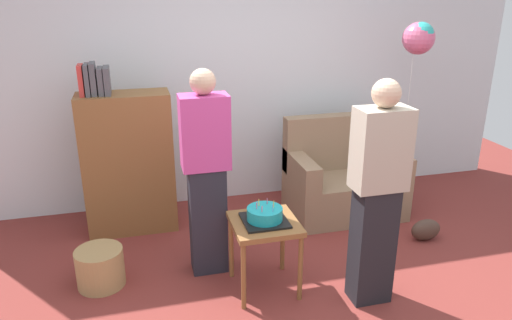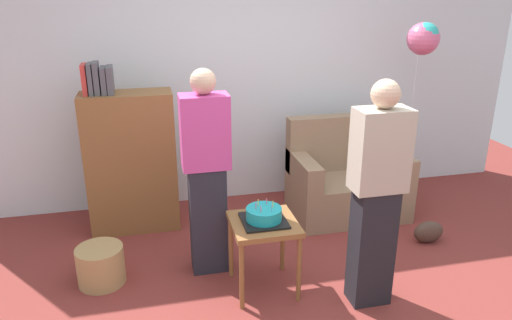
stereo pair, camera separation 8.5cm
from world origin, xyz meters
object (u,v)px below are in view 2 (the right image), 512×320
(side_table, at_px, (264,232))
(birthday_cake, at_px, (264,215))
(couch, at_px, (346,181))
(person_holding_cake, at_px, (376,196))
(wicker_basket, at_px, (101,265))
(person_blowing_candles, at_px, (206,173))
(balloon_bunch, at_px, (424,38))
(handbag, at_px, (428,232))
(bookshelf, at_px, (131,160))

(side_table, distance_m, birthday_cake, 0.13)
(couch, bearing_deg, person_holding_cake, -106.42)
(wicker_basket, bearing_deg, person_holding_cake, -19.28)
(birthday_cake, height_order, person_holding_cake, person_holding_cake)
(couch, height_order, wicker_basket, couch)
(birthday_cake, xyz_separation_m, wicker_basket, (-1.21, 0.35, -0.46))
(person_blowing_candles, distance_m, balloon_bunch, 2.44)
(handbag, bearing_deg, balloon_bunch, 75.46)
(person_blowing_candles, bearing_deg, handbag, -17.51)
(side_table, bearing_deg, couch, 44.16)
(wicker_basket, xyz_separation_m, balloon_bunch, (3.01, 0.72, 1.57))
(wicker_basket, bearing_deg, balloon_bunch, 13.47)
(couch, distance_m, bookshelf, 2.10)
(birthday_cake, bearing_deg, wicker_basket, 163.67)
(person_holding_cake, bearing_deg, person_blowing_candles, -28.03)
(person_blowing_candles, bearing_deg, couch, 9.30)
(wicker_basket, xyz_separation_m, handbag, (2.82, -0.01, -0.05))
(side_table, xyz_separation_m, wicker_basket, (-1.21, 0.35, -0.33))
(person_blowing_candles, relative_size, handbag, 5.82)
(person_holding_cake, bearing_deg, side_table, -19.46)
(wicker_basket, distance_m, balloon_bunch, 3.47)
(bookshelf, xyz_separation_m, person_holding_cake, (1.65, -1.56, 0.16))
(balloon_bunch, bearing_deg, bookshelf, 176.40)
(side_table, bearing_deg, person_holding_cake, -24.06)
(person_blowing_candles, distance_m, person_holding_cake, 1.27)
(side_table, bearing_deg, balloon_bunch, 30.79)
(bookshelf, relative_size, person_blowing_candles, 0.96)
(couch, bearing_deg, balloon_bunch, -1.43)
(person_blowing_candles, bearing_deg, balloon_bunch, 1.41)
(person_holding_cake, relative_size, handbag, 5.82)
(side_table, bearing_deg, handbag, 11.87)
(couch, distance_m, person_blowing_candles, 1.72)
(birthday_cake, relative_size, wicker_basket, 0.89)
(person_holding_cake, bearing_deg, birthday_cake, -19.46)
(side_table, height_order, wicker_basket, side_table)
(birthday_cake, distance_m, person_holding_cake, 0.81)
(side_table, distance_m, person_blowing_candles, 0.63)
(handbag, bearing_deg, person_holding_cake, -144.05)
(wicker_basket, height_order, balloon_bunch, balloon_bunch)
(side_table, bearing_deg, wicker_basket, 163.67)
(bookshelf, height_order, balloon_bunch, balloon_bunch)
(bookshelf, bearing_deg, handbag, -19.55)
(birthday_cake, height_order, handbag, birthday_cake)
(bookshelf, bearing_deg, wicker_basket, -106.21)
(wicker_basket, bearing_deg, bookshelf, 73.79)
(birthday_cake, bearing_deg, side_table, 144.86)
(side_table, relative_size, birthday_cake, 1.76)
(birthday_cake, bearing_deg, handbag, 11.87)
(side_table, xyz_separation_m, handbag, (1.61, 0.34, -0.38))
(person_holding_cake, xyz_separation_m, handbag, (0.90, 0.65, -0.73))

